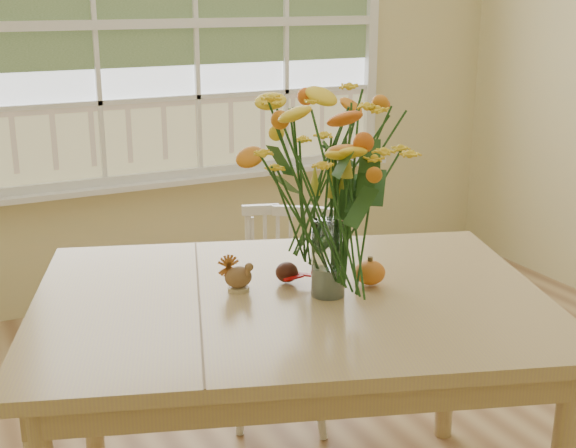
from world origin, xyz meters
name	(u,v)px	position (x,y,z in m)	size (l,w,h in m)	color
wall_back	(195,60)	(0.00, 2.25, 1.35)	(4.00, 0.02, 2.70)	beige
window	(196,27)	(0.00, 2.21, 1.53)	(2.42, 0.12, 1.74)	silver
dining_table	(291,323)	(-0.50, 0.07, 0.74)	(1.82, 1.54, 0.83)	tan
windsor_chair	(287,303)	(-0.17, 0.75, 0.48)	(0.54, 0.54, 0.86)	white
flower_vase	(329,184)	(-0.40, 0.02, 1.18)	(0.49, 0.49, 0.58)	white
pumpkin	(370,274)	(-0.24, 0.03, 0.87)	(0.10, 0.10, 0.08)	orange
turkey_figurine	(238,277)	(-0.62, 0.18, 0.87)	(0.09, 0.08, 0.11)	#CCB78C
dark_gourd	(287,273)	(-0.46, 0.17, 0.86)	(0.13, 0.10, 0.06)	#38160F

